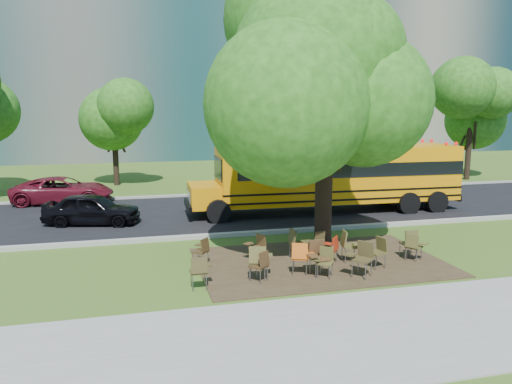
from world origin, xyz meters
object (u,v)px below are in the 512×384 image
object	(u,v)px
chair_7	(414,245)
chair_12	(349,243)
chair_15	(362,255)
chair_13	(410,241)
chair_6	(377,249)
chair_0	(200,269)
chair_1	(259,259)
chair_3	(325,259)
school_bus	(336,174)
chair_5	(318,254)
chair_9	(258,245)
chair_14	(321,242)
chair_11	(332,247)
main_tree	(326,73)
black_car	(92,209)
bg_car_red	(63,190)
chair_8	(202,249)
chair_10	(297,241)
chair_4	(301,255)
chair_2	(261,263)

from	to	relation	value
chair_7	chair_12	distance (m)	1.92
chair_15	chair_13	bearing A→B (deg)	-101.09
chair_6	chair_0	bearing A→B (deg)	80.62
chair_1	chair_3	world-z (taller)	chair_1
school_bus	chair_5	xyz separation A→B (m)	(-3.72, -7.54, -1.03)
chair_9	chair_14	bearing A→B (deg)	-125.54
chair_3	chair_11	xyz separation A→B (m)	(0.61, 0.99, 0.01)
main_tree	black_car	xyz separation A→B (m)	(-7.56, 4.52, -4.87)
chair_0	chair_11	size ratio (longest dim) A/B	1.04
chair_1	bg_car_red	world-z (taller)	bg_car_red
main_tree	school_bus	size ratio (longest dim) A/B	0.79
school_bus	chair_12	xyz separation A→B (m)	(-2.47, -6.74, -1.04)
chair_5	chair_12	bearing A→B (deg)	-151.37
chair_0	chair_11	xyz separation A→B (m)	(3.91, 1.06, -0.02)
chair_0	black_car	bearing A→B (deg)	111.18
chair_8	black_car	size ratio (longest dim) A/B	0.23
chair_1	chair_5	distance (m)	1.61
chair_1	chair_11	distance (m)	2.47
black_car	chair_1	bearing A→B (deg)	-135.04
chair_11	chair_14	xyz separation A→B (m)	(-0.09, 0.56, -0.01)
chair_0	chair_14	xyz separation A→B (m)	(3.82, 1.62, -0.03)
chair_0	chair_6	world-z (taller)	chair_6
chair_6	chair_8	size ratio (longest dim) A/B	1.09
chair_5	chair_7	world-z (taller)	chair_5
chair_9	chair_6	bearing A→B (deg)	-142.87
school_bus	chair_10	xyz separation A→B (m)	(-3.82, -6.11, -1.05)
chair_8	chair_12	xyz separation A→B (m)	(4.11, -0.78, 0.08)
chair_14	chair_15	world-z (taller)	chair_15
chair_1	chair_6	distance (m)	3.45
chair_14	chair_15	distance (m)	1.82
chair_4	chair_14	xyz separation A→B (m)	(1.06, 1.23, -0.07)
chair_13	chair_12	bearing A→B (deg)	-178.87
chair_9	chair_12	distance (m)	2.61
bg_car_red	chair_5	bearing A→B (deg)	-142.90
chair_13	main_tree	bearing A→B (deg)	131.53
chair_1	chair_15	distance (m)	2.73
chair_0	bg_car_red	size ratio (longest dim) A/B	0.19
chair_13	chair_14	distance (m)	2.62
school_bus	chair_2	xyz separation A→B (m)	(-5.32, -7.68, -1.10)
chair_5	chair_14	world-z (taller)	chair_5
chair_8	main_tree	bearing A→B (deg)	-31.25
chair_3	chair_11	world-z (taller)	chair_11
school_bus	chair_2	distance (m)	9.41
main_tree	bg_car_red	world-z (taller)	main_tree
chair_12	chair_4	bearing A→B (deg)	-59.52
school_bus	chair_11	bearing A→B (deg)	-112.25
chair_3	black_car	world-z (taller)	black_car
chair_2	chair_5	distance (m)	1.61
main_tree	chair_13	size ratio (longest dim) A/B	10.30
school_bus	chair_8	xyz separation A→B (m)	(-6.58, -5.96, -1.12)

